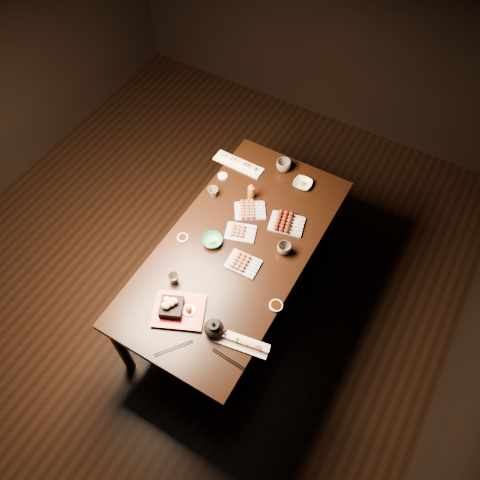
# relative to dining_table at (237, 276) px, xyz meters

# --- Properties ---
(ground) EXTENTS (5.00, 5.00, 0.00)m
(ground) POSITION_rel_dining_table_xyz_m (-0.43, -0.19, -0.38)
(ground) COLOR black
(ground) RESTS_ON ground
(dining_table) EXTENTS (1.19, 1.93, 0.75)m
(dining_table) POSITION_rel_dining_table_xyz_m (0.00, 0.00, 0.00)
(dining_table) COLOR black
(dining_table) RESTS_ON ground
(sushi_platter_near) EXTENTS (0.34, 0.15, 0.04)m
(sushi_platter_near) POSITION_rel_dining_table_xyz_m (0.36, -0.56, 0.40)
(sushi_platter_near) COLOR white
(sushi_platter_near) RESTS_ON dining_table
(sushi_platter_far) EXTENTS (0.38, 0.11, 0.05)m
(sushi_platter_far) POSITION_rel_dining_table_xyz_m (-0.36, 0.64, 0.40)
(sushi_platter_far) COLOR white
(sushi_platter_far) RESTS_ON dining_table
(yakitori_plate_center) EXTENTS (0.23, 0.20, 0.05)m
(yakitori_plate_center) POSITION_rel_dining_table_xyz_m (-0.03, 0.11, 0.40)
(yakitori_plate_center) COLOR #828EB6
(yakitori_plate_center) RESTS_ON dining_table
(yakitori_plate_right) EXTENTS (0.21, 0.16, 0.05)m
(yakitori_plate_right) POSITION_rel_dining_table_xyz_m (0.11, -0.09, 0.40)
(yakitori_plate_right) COLOR #828EB6
(yakitori_plate_right) RESTS_ON dining_table
(yakitori_plate_left) EXTENTS (0.26, 0.24, 0.05)m
(yakitori_plate_left) POSITION_rel_dining_table_xyz_m (-0.07, 0.30, 0.40)
(yakitori_plate_left) COLOR #828EB6
(yakitori_plate_left) RESTS_ON dining_table
(tsukune_plate) EXTENTS (0.26, 0.22, 0.06)m
(tsukune_plate) POSITION_rel_dining_table_xyz_m (0.20, 0.33, 0.40)
(tsukune_plate) COLOR #828EB6
(tsukune_plate) RESTS_ON dining_table
(edamame_bowl_green) EXTENTS (0.15, 0.15, 0.04)m
(edamame_bowl_green) POSITION_rel_dining_table_xyz_m (-0.15, -0.05, 0.40)
(edamame_bowl_green) COLOR #27795B
(edamame_bowl_green) RESTS_ON dining_table
(edamame_bowl_cream) EXTENTS (0.13, 0.13, 0.03)m
(edamame_bowl_cream) POSITION_rel_dining_table_xyz_m (0.14, 0.70, 0.39)
(edamame_bowl_cream) COLOR beige
(edamame_bowl_cream) RESTS_ON dining_table
(tempura_tray) EXTENTS (0.38, 0.35, 0.11)m
(tempura_tray) POSITION_rel_dining_table_xyz_m (-0.06, -0.57, 0.43)
(tempura_tray) COLOR black
(tempura_tray) RESTS_ON dining_table
(teacup_near_left) EXTENTS (0.10, 0.10, 0.07)m
(teacup_near_left) POSITION_rel_dining_table_xyz_m (-0.21, -0.41, 0.41)
(teacup_near_left) COLOR #4A4039
(teacup_near_left) RESTS_ON dining_table
(teacup_mid_right) EXTENTS (0.10, 0.10, 0.07)m
(teacup_mid_right) POSITION_rel_dining_table_xyz_m (0.28, 0.13, 0.41)
(teacup_mid_right) COLOR #4A4039
(teacup_mid_right) RESTS_ON dining_table
(teacup_far_left) EXTENTS (0.10, 0.10, 0.07)m
(teacup_far_left) POSITION_rel_dining_table_xyz_m (-0.36, 0.30, 0.41)
(teacup_far_left) COLOR #4A4039
(teacup_far_left) RESTS_ON dining_table
(teacup_far_right) EXTENTS (0.14, 0.14, 0.08)m
(teacup_far_right) POSITION_rel_dining_table_xyz_m (-0.05, 0.76, 0.42)
(teacup_far_right) COLOR #4A4039
(teacup_far_right) RESTS_ON dining_table
(teapot) EXTENTS (0.16, 0.16, 0.12)m
(teapot) POSITION_rel_dining_table_xyz_m (0.19, -0.57, 0.43)
(teapot) COLOR black
(teapot) RESTS_ON dining_table
(condiment_bottle) EXTENTS (0.05, 0.05, 0.15)m
(condiment_bottle) POSITION_rel_dining_table_xyz_m (-0.12, 0.41, 0.45)
(condiment_bottle) COLOR brown
(condiment_bottle) RESTS_ON dining_table
(sauce_dish_west) EXTENTS (0.08, 0.08, 0.01)m
(sauce_dish_west) POSITION_rel_dining_table_xyz_m (-0.34, -0.12, 0.38)
(sauce_dish_west) COLOR white
(sauce_dish_west) RESTS_ON dining_table
(sauce_dish_east) EXTENTS (0.10, 0.10, 0.01)m
(sauce_dish_east) POSITION_rel_dining_table_xyz_m (0.22, 0.35, 0.38)
(sauce_dish_east) COLOR white
(sauce_dish_east) RESTS_ON dining_table
(sauce_dish_se) EXTENTS (0.09, 0.09, 0.01)m
(sauce_dish_se) POSITION_rel_dining_table_xyz_m (0.42, -0.25, 0.38)
(sauce_dish_se) COLOR white
(sauce_dish_se) RESTS_ON dining_table
(sauce_dish_nw) EXTENTS (0.09, 0.09, 0.01)m
(sauce_dish_nw) POSITION_rel_dining_table_xyz_m (-0.40, 0.48, 0.38)
(sauce_dish_nw) COLOR white
(sauce_dish_nw) RESTS_ON dining_table
(chopsticks_near) EXTENTS (0.16, 0.20, 0.01)m
(chopsticks_near) POSITION_rel_dining_table_xyz_m (0.04, -0.77, 0.38)
(chopsticks_near) COLOR black
(chopsticks_near) RESTS_ON dining_table
(chopsticks_se) EXTENTS (0.22, 0.03, 0.01)m
(chopsticks_se) POSITION_rel_dining_table_xyz_m (0.35, -0.67, 0.38)
(chopsticks_se) COLOR black
(chopsticks_se) RESTS_ON dining_table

